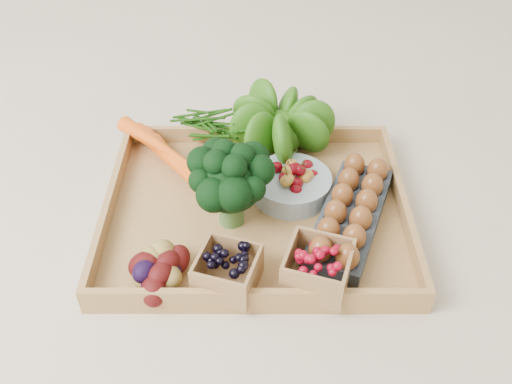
{
  "coord_description": "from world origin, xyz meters",
  "views": [
    {
      "loc": [
        0.0,
        -0.78,
        0.74
      ],
      "look_at": [
        0.0,
        0.0,
        0.06
      ],
      "focal_mm": 40.0,
      "sensor_mm": 36.0,
      "label": 1
    }
  ],
  "objects_px": {
    "tray": "(256,213)",
    "egg_carton": "(349,219)",
    "cherry_bowl": "(291,185)",
    "broccoli": "(231,196)"
  },
  "relations": [
    {
      "from": "tray",
      "to": "broccoli",
      "type": "height_order",
      "value": "broccoli"
    },
    {
      "from": "cherry_bowl",
      "to": "egg_carton",
      "type": "xyz_separation_m",
      "value": [
        0.1,
        -0.09,
        -0.0
      ]
    },
    {
      "from": "cherry_bowl",
      "to": "egg_carton",
      "type": "height_order",
      "value": "cherry_bowl"
    },
    {
      "from": "broccoli",
      "to": "cherry_bowl",
      "type": "bearing_deg",
      "value": 34.2
    },
    {
      "from": "egg_carton",
      "to": "tray",
      "type": "bearing_deg",
      "value": -172.77
    },
    {
      "from": "tray",
      "to": "cherry_bowl",
      "type": "relative_size",
      "value": 3.59
    },
    {
      "from": "tray",
      "to": "broccoli",
      "type": "xyz_separation_m",
      "value": [
        -0.04,
        -0.03,
        0.07
      ]
    },
    {
      "from": "tray",
      "to": "egg_carton",
      "type": "xyz_separation_m",
      "value": [
        0.17,
        -0.04,
        0.02
      ]
    },
    {
      "from": "tray",
      "to": "broccoli",
      "type": "distance_m",
      "value": 0.08
    },
    {
      "from": "broccoli",
      "to": "egg_carton",
      "type": "distance_m",
      "value": 0.22
    }
  ]
}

